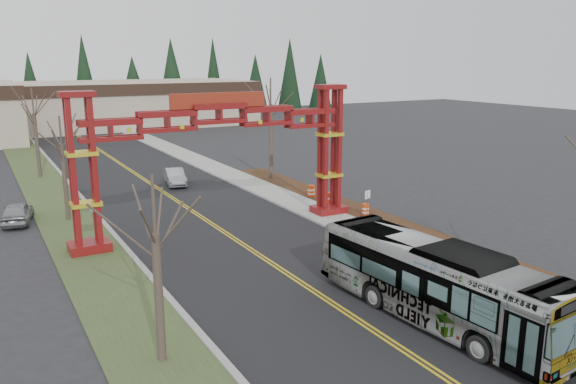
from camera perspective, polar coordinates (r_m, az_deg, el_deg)
ground at (r=21.42m, az=13.35°, el=-16.47°), size 200.00×200.00×0.00m
road at (r=41.85m, az=-10.44°, el=-1.43°), size 12.00×110.00×0.02m
lane_line_left at (r=41.81m, az=-10.60°, el=-1.43°), size 0.12×100.00×0.01m
lane_line_right at (r=41.89m, az=-10.29°, el=-1.39°), size 0.12×100.00×0.01m
curb_right at (r=44.14m, az=-2.90°, el=-0.37°), size 0.30×110.00×0.15m
sidewalk_right at (r=44.79m, az=-1.25°, el=-0.15°), size 2.60×110.00×0.14m
landscape_strip at (r=34.56m, az=14.60°, el=-4.73°), size 2.60×50.00×0.12m
grass_median at (r=40.08m, az=-21.30°, el=-2.76°), size 4.00×110.00×0.08m
curb_left at (r=40.35m, az=-18.72°, el=-2.39°), size 0.30×110.00×0.15m
gateway_arch at (r=34.26m, az=-6.96°, el=5.63°), size 18.20×1.60×8.90m
retail_building_east at (r=96.37m, az=-15.83°, el=8.67°), size 38.00×20.30×7.00m
conifer_treeline at (r=106.27m, az=-22.72°, el=10.15°), size 116.10×5.60×13.00m
transit_bus at (r=23.92m, az=14.88°, el=-8.90°), size 3.72×12.04×3.30m
silver_sedan at (r=49.09m, az=-11.42°, el=1.52°), size 2.17×4.39×1.38m
parked_car_near_a at (r=40.89m, az=-25.80°, el=-1.89°), size 2.51×4.47×1.44m
bare_tree_median_near at (r=19.55m, az=-13.34°, el=-4.24°), size 3.11×3.11×6.82m
bare_tree_median_mid at (r=39.49m, az=-21.99°, el=4.22°), size 3.07×3.07×6.98m
bare_tree_median_far at (r=55.13m, az=-24.41°, el=7.23°), size 3.36×3.36×8.04m
bare_tree_right_far at (r=49.53m, az=-1.76°, el=8.82°), size 3.48×3.48×8.97m
street_sign at (r=37.70m, az=8.07°, el=-0.70°), size 0.46×0.11×2.04m
barrel_south at (r=38.80m, az=7.87°, el=-1.83°), size 0.49×0.49×0.90m
barrel_mid at (r=40.82m, az=4.24°, el=-0.83°), size 0.60×0.60×1.11m
barrel_north at (r=43.63m, az=2.38°, el=0.05°), size 0.54×0.54×1.00m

